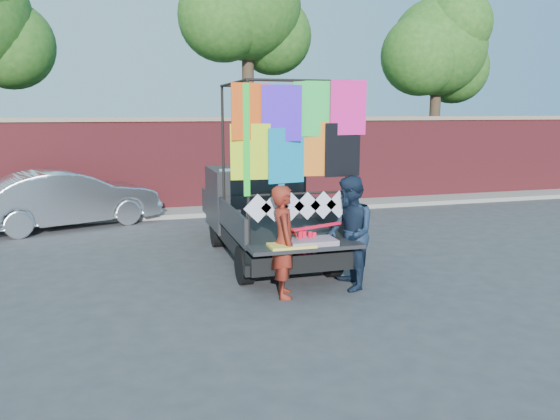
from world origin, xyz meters
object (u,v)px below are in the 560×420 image
object	(u,v)px
man	(350,233)
woman	(284,242)
sedan	(68,198)
pickup_truck	(259,211)

from	to	relation	value
man	woman	bearing A→B (deg)	-79.97
sedan	woman	xyz separation A→B (m)	(3.54, -6.28, 0.15)
woman	man	size ratio (longest dim) A/B	0.95
woman	man	world-z (taller)	man
sedan	man	bearing A→B (deg)	-163.53
sedan	man	distance (m)	7.76
pickup_truck	woman	bearing A→B (deg)	-96.43
pickup_truck	man	world-z (taller)	pickup_truck
sedan	woman	bearing A→B (deg)	-170.76
woman	man	xyz separation A→B (m)	(1.09, 0.06, 0.05)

